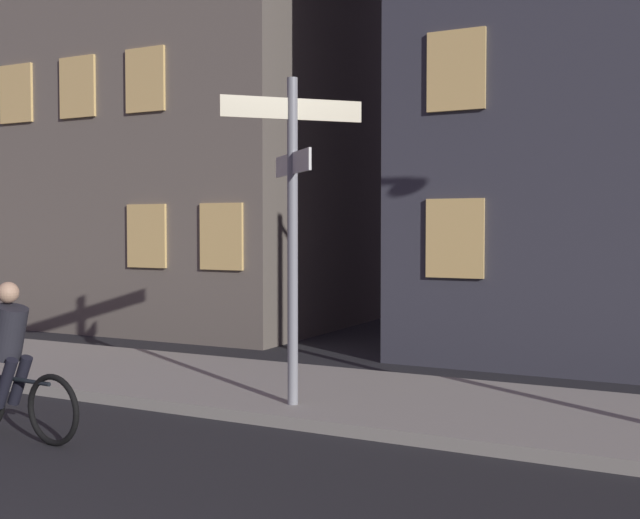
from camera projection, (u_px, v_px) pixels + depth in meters
The scene contains 3 objects.
sidewalk_kerb at pixel (340, 396), 9.67m from camera, with size 40.00×2.90×0.14m, color gray.
signpost at pixel (293, 211), 8.84m from camera, with size 1.19×1.19×3.72m.
cyclist at pixel (12, 366), 8.01m from camera, with size 1.82×0.35×1.61m.
Camera 1 is at (4.14, -1.64, 2.18)m, focal length 43.74 mm.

